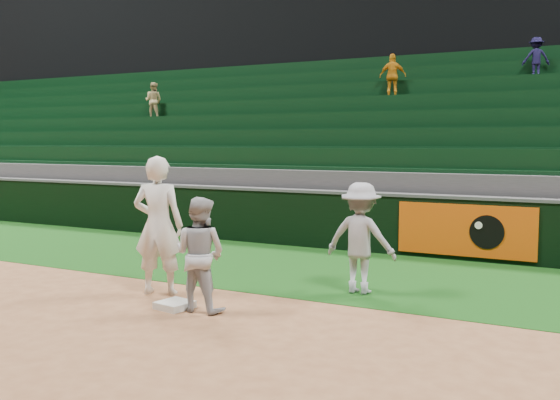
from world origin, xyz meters
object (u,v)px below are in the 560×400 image
object	(u,v)px
first_baseman	(158,225)
base_coach	(361,238)
first_base	(175,305)
baserunner	(200,254)

from	to	relation	value
first_baseman	base_coach	size ratio (longest dim) A/B	1.24
base_coach	first_base	bearing A→B (deg)	45.59
first_baseman	baserunner	size ratio (longest dim) A/B	1.34
first_baseman	base_coach	xyz separation A→B (m)	(2.70, 1.42, -0.20)
first_base	baserunner	world-z (taller)	baserunner
base_coach	first_baseman	bearing A→B (deg)	28.01
first_base	baserunner	bearing A→B (deg)	11.39
first_baseman	base_coach	world-z (taller)	first_baseman
first_baseman	baserunner	xyz separation A→B (m)	(1.10, -0.50, -0.26)
first_base	baserunner	size ratio (longest dim) A/B	0.28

